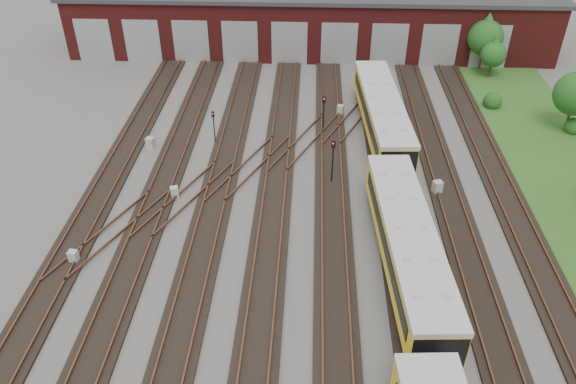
{
  "coord_description": "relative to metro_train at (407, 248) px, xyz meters",
  "views": [
    {
      "loc": [
        0.41,
        -20.81,
        22.68
      ],
      "look_at": [
        -0.94,
        8.34,
        2.0
      ],
      "focal_mm": 35.0,
      "sensor_mm": 36.0,
      "label": 1
    }
  ],
  "objects": [
    {
      "name": "tree_0",
      "position": [
        11.28,
        30.32,
        1.77
      ],
      "size": [
        3.46,
        3.46,
        5.73
      ],
      "color": "#382C19",
      "rests_on": "ground"
    },
    {
      "name": "bush_1",
      "position": [
        10.43,
        21.76,
        -1.11
      ],
      "size": [
        1.6,
        1.6,
        1.6
      ],
      "primitive_type": "sphere",
      "color": "#154112",
      "rests_on": "ground"
    },
    {
      "name": "track_network",
      "position": [
        -6.17,
        -2.78,
        -1.81
      ],
      "size": [
        30.4,
        70.0,
        0.33
      ],
      "color": "black",
      "rests_on": "ground"
    },
    {
      "name": "signal_mast_3",
      "position": [
        -0.45,
        18.22,
        -0.09
      ],
      "size": [
        0.25,
        0.23,
        2.83
      ],
      "rotation": [
        0.0,
        0.0,
        -0.07
      ],
      "color": "black",
      "rests_on": "ground"
    },
    {
      "name": "ground",
      "position": [
        -6.0,
        -3.37,
        -1.92
      ],
      "size": [
        120.0,
        120.0,
        0.0
      ],
      "primitive_type": "plane",
      "color": "#4B4845",
      "rests_on": "ground"
    },
    {
      "name": "signal_mast_0",
      "position": [
        -13.18,
        14.28,
        -0.12
      ],
      "size": [
        0.24,
        0.22,
        2.8
      ],
      "rotation": [
        0.0,
        0.0,
        0.08
      ],
      "color": "black",
      "rests_on": "ground"
    },
    {
      "name": "relay_cabinet_3",
      "position": [
        -3.09,
        19.62,
        -1.47
      ],
      "size": [
        0.66,
        0.61,
        0.89
      ],
      "primitive_type": "cube",
      "rotation": [
        0.0,
        0.0,
        -0.38
      ],
      "color": "#AAADB0",
      "rests_on": "ground"
    },
    {
      "name": "relay_cabinet_1",
      "position": [
        -18.06,
        13.11,
        -1.42
      ],
      "size": [
        0.71,
        0.65,
        1.0
      ],
      "primitive_type": "cube",
      "rotation": [
        0.0,
        0.0,
        -0.29
      ],
      "color": "#AAADB0",
      "rests_on": "ground"
    },
    {
      "name": "signal_mast_2",
      "position": [
        -4.02,
        9.06,
        0.3
      ],
      "size": [
        0.3,
        0.29,
        3.48
      ],
      "rotation": [
        0.0,
        0.0,
        -0.3
      ],
      "color": "black",
      "rests_on": "ground"
    },
    {
      "name": "maintenance_shed",
      "position": [
        -6.01,
        36.61,
        1.29
      ],
      "size": [
        51.0,
        12.5,
        6.35
      ],
      "color": "#561515",
      "rests_on": "ground"
    },
    {
      "name": "relay_cabinet_0",
      "position": [
        -19.38,
        -0.04,
        -1.48
      ],
      "size": [
        0.58,
        0.5,
        0.87
      ],
      "primitive_type": "cube",
      "rotation": [
        0.0,
        0.0,
        -0.14
      ],
      "color": "#AAADB0",
      "rests_on": "ground"
    },
    {
      "name": "bush_2",
      "position": [
        15.91,
        17.41,
        -1.17
      ],
      "size": [
        1.49,
        1.49,
        1.49
      ],
      "primitive_type": "sphere",
      "color": "#154112",
      "rests_on": "ground"
    },
    {
      "name": "relay_cabinet_2",
      "position": [
        -14.82,
        6.76,
        -1.48
      ],
      "size": [
        0.63,
        0.58,
        0.88
      ],
      "primitive_type": "cube",
      "rotation": [
        0.0,
        0.0,
        0.31
      ],
      "color": "#AAADB0",
      "rests_on": "ground"
    },
    {
      "name": "tree_1",
      "position": [
        11.77,
        28.32,
        0.69
      ],
      "size": [
        2.45,
        2.45,
        4.05
      ],
      "color": "#382C19",
      "rests_on": "ground"
    },
    {
      "name": "relay_cabinet_4",
      "position": [
        3.25,
        8.07,
        -1.41
      ],
      "size": [
        0.75,
        0.69,
        1.01
      ],
      "primitive_type": "cube",
      "rotation": [
        0.0,
        0.0,
        0.37
      ],
      "color": "#AAADB0",
      "rests_on": "ground"
    },
    {
      "name": "metro_train",
      "position": [
        0.0,
        0.0,
        0.0
      ],
      "size": [
        3.63,
        47.12,
        3.1
      ],
      "rotation": [
        0.0,
        0.0,
        0.06
      ],
      "color": "black",
      "rests_on": "ground"
    },
    {
      "name": "signal_mast_1",
      "position": [
        -4.61,
        16.61,
        0.12
      ],
      "size": [
        0.28,
        0.26,
        3.15
      ],
      "rotation": [
        0.0,
        0.0,
        0.0
      ],
      "color": "black",
      "rests_on": "ground"
    }
  ]
}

